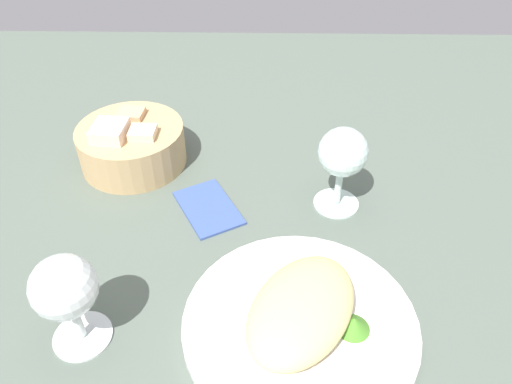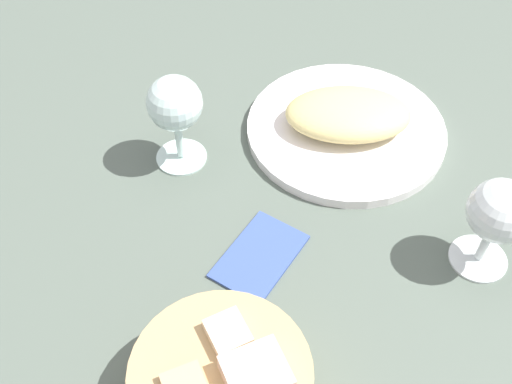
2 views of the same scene
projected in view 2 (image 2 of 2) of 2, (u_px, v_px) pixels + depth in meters
ground_plane at (312, 252)px, 72.09cm from camera, size 140.00×140.00×2.00cm
plate at (346, 130)px, 83.16cm from camera, size 26.70×26.70×1.40cm
omelette at (348, 114)px, 81.05cm from camera, size 19.57×17.18×4.20cm
lettuce_garnish at (329, 94)px, 85.55cm from camera, size 3.86×3.86×1.78cm
wine_glass_near at (175, 108)px, 74.13cm from camera, size 6.86×6.86×12.85cm
wine_glass_far at (498, 215)px, 64.06cm from camera, size 6.94×6.94×12.25cm
folded_napkin at (260, 255)px, 70.10cm from camera, size 13.01×11.42×0.80cm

